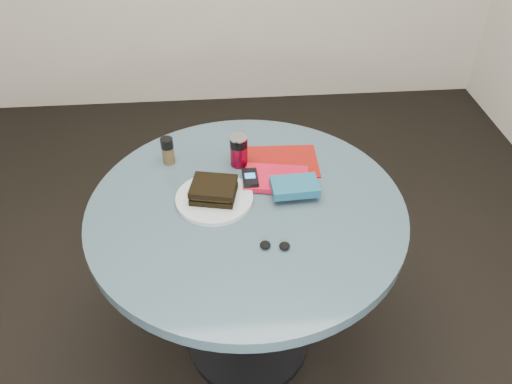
{
  "coord_description": "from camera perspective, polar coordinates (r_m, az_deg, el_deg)",
  "views": [
    {
      "loc": [
        -0.07,
        -1.17,
        1.79
      ],
      "look_at": [
        0.03,
        0.0,
        0.8
      ],
      "focal_mm": 35.0,
      "sensor_mm": 36.0,
      "label": 1
    }
  ],
  "objects": [
    {
      "name": "soda_can",
      "position": [
        1.7,
        -1.97,
        4.73
      ],
      "size": [
        0.08,
        0.08,
        0.11
      ],
      "color": "#610418",
      "rests_on": "table"
    },
    {
      "name": "ground",
      "position": [
        2.14,
        -0.84,
        -16.67
      ],
      "size": [
        4.0,
        4.0,
        0.0
      ],
      "primitive_type": "plane",
      "color": "black",
      "rests_on": "ground"
    },
    {
      "name": "sandwich",
      "position": [
        1.56,
        -4.87,
        0.24
      ],
      "size": [
        0.16,
        0.14,
        0.05
      ],
      "color": "black",
      "rests_on": "plate"
    },
    {
      "name": "table",
      "position": [
        1.68,
        -1.03,
        -5.63
      ],
      "size": [
        1.0,
        1.0,
        0.75
      ],
      "color": "black",
      "rests_on": "ground"
    },
    {
      "name": "novel",
      "position": [
        1.58,
        4.45,
        0.63
      ],
      "size": [
        0.15,
        0.1,
        0.03
      ],
      "primitive_type": "cube",
      "rotation": [
        0.0,
        0.0,
        0.05
      ],
      "color": "navy",
      "rests_on": "red_book"
    },
    {
      "name": "magazine",
      "position": [
        1.74,
        2.89,
        3.47
      ],
      "size": [
        0.26,
        0.2,
        0.0
      ],
      "primitive_type": "cube",
      "rotation": [
        0.0,
        0.0,
        -0.04
      ],
      "color": "maroon",
      "rests_on": "table"
    },
    {
      "name": "red_book",
      "position": [
        1.64,
        2.34,
        1.52
      ],
      "size": [
        0.23,
        0.17,
        0.02
      ],
      "primitive_type": "cube",
      "rotation": [
        0.0,
        0.0,
        -0.18
      ],
      "color": "#BA0E29",
      "rests_on": "magazine"
    },
    {
      "name": "mp3_player",
      "position": [
        1.62,
        -0.69,
        1.66
      ],
      "size": [
        0.05,
        0.09,
        0.02
      ],
      "color": "black",
      "rests_on": "red_book"
    },
    {
      "name": "headphones",
      "position": [
        1.43,
        2.17,
        -6.12
      ],
      "size": [
        0.09,
        0.05,
        0.02
      ],
      "color": "black",
      "rests_on": "table"
    },
    {
      "name": "plate",
      "position": [
        1.58,
        -4.78,
        -0.75
      ],
      "size": [
        0.26,
        0.26,
        0.02
      ],
      "primitive_type": "cylinder",
      "rotation": [
        0.0,
        0.0,
        -0.05
      ],
      "color": "silver",
      "rests_on": "table"
    },
    {
      "name": "pepper_grinder",
      "position": [
        1.73,
        -10.05,
        4.69
      ],
      "size": [
        0.04,
        0.04,
        0.1
      ],
      "color": "#4C3C20",
      "rests_on": "table"
    }
  ]
}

